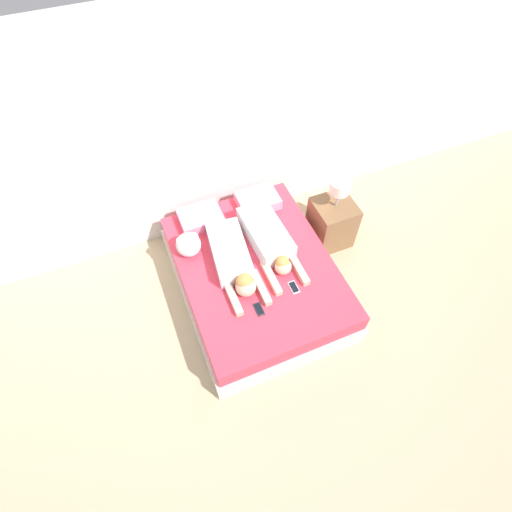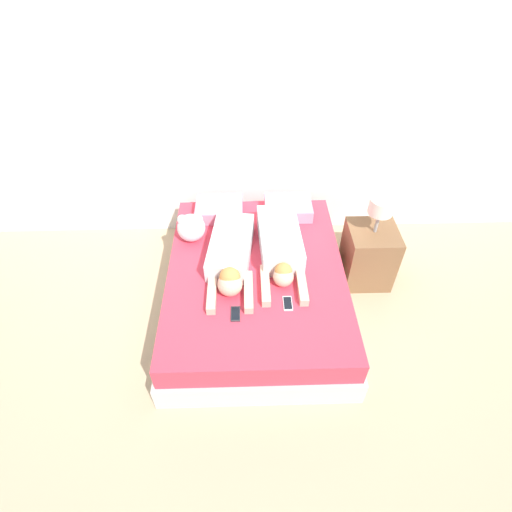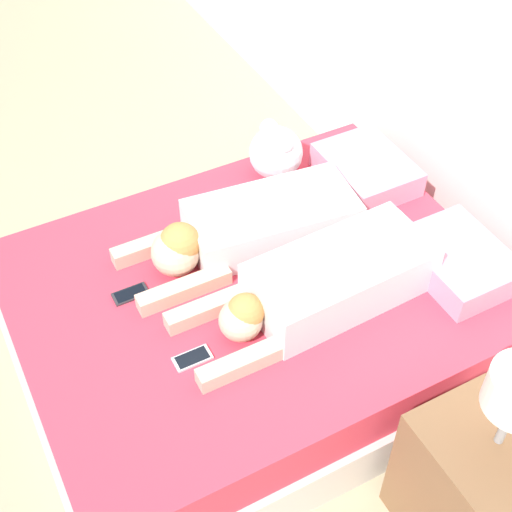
{
  "view_description": "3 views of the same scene",
  "coord_description": "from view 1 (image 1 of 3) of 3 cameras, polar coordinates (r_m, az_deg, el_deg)",
  "views": [
    {
      "loc": [
        -0.88,
        -2.13,
        3.84
      ],
      "look_at": [
        0.0,
        0.0,
        0.62
      ],
      "focal_mm": 28.0,
      "sensor_mm": 36.0,
      "label": 1
    },
    {
      "loc": [
        -0.07,
        -2.4,
        2.92
      ],
      "look_at": [
        0.0,
        0.0,
        0.62
      ],
      "focal_mm": 28.0,
      "sensor_mm": 36.0,
      "label": 2
    },
    {
      "loc": [
        1.76,
        -0.93,
        2.65
      ],
      "look_at": [
        0.0,
        0.0,
        0.62
      ],
      "focal_mm": 50.0,
      "sensor_mm": 36.0,
      "label": 3
    }
  ],
  "objects": [
    {
      "name": "pillow_head_left",
      "position": [
        4.44,
        -7.92,
        5.46
      ],
      "size": [
        0.46,
        0.35,
        0.12
      ],
      "color": "pink",
      "rests_on": "bed"
    },
    {
      "name": "nightstand",
      "position": [
        4.71,
        10.79,
        4.93
      ],
      "size": [
        0.45,
        0.45,
        0.95
      ],
      "color": "brown",
      "rests_on": "ground_plane"
    },
    {
      "name": "cell_phone_right",
      "position": [
        3.95,
        5.42,
        -4.47
      ],
      "size": [
        0.07,
        0.14,
        0.01
      ],
      "color": "silver",
      "rests_on": "bed"
    },
    {
      "name": "person_left",
      "position": [
        4.01,
        -3.19,
        -0.73
      ],
      "size": [
        0.43,
        1.06,
        0.23
      ],
      "color": "silver",
      "rests_on": "bed"
    },
    {
      "name": "ground_plane",
      "position": [
        4.48,
        0.0,
        -4.59
      ],
      "size": [
        12.0,
        12.0,
        0.0
      ],
      "primitive_type": "plane",
      "color": "tan"
    },
    {
      "name": "wall_back",
      "position": [
        4.25,
        -6.25,
        17.33
      ],
      "size": [
        12.0,
        0.06,
        2.6
      ],
      "color": "white",
      "rests_on": "ground_plane"
    },
    {
      "name": "person_right",
      "position": [
        4.16,
        1.82,
        2.4
      ],
      "size": [
        0.38,
        1.07,
        0.21
      ],
      "color": "silver",
      "rests_on": "bed"
    },
    {
      "name": "bed",
      "position": [
        4.29,
        0.0,
        -3.01
      ],
      "size": [
        1.57,
        2.01,
        0.47
      ],
      "color": "beige",
      "rests_on": "ground_plane"
    },
    {
      "name": "plush_toy",
      "position": [
        4.13,
        -9.64,
        1.68
      ],
      "size": [
        0.26,
        0.26,
        0.27
      ],
      "color": "white",
      "rests_on": "bed"
    },
    {
      "name": "pillow_head_right",
      "position": [
        4.57,
        0.25,
        7.97
      ],
      "size": [
        0.46,
        0.35,
        0.12
      ],
      "color": "pink",
      "rests_on": "bed"
    },
    {
      "name": "cell_phone_left",
      "position": [
        3.82,
        0.41,
        -7.59
      ],
      "size": [
        0.07,
        0.14,
        0.01
      ],
      "color": "#2D2D33",
      "rests_on": "bed"
    }
  ]
}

